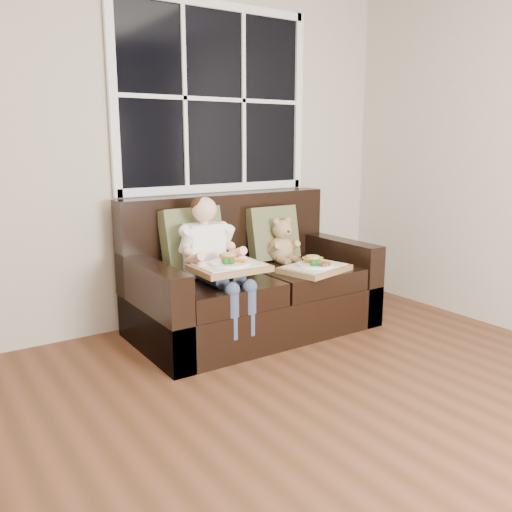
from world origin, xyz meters
TOP-DOWN VIEW (x-y plane):
  - room_walls at (0.00, 0.00)m, footprint 4.52×5.02m
  - window_back at (0.69, 2.48)m, footprint 1.62×0.04m
  - loveseat at (0.69, 2.02)m, footprint 1.70×0.92m
  - pillow_left at (0.33, 2.17)m, footprint 0.45×0.23m
  - pillow_right at (1.02, 2.17)m, footprint 0.41×0.20m
  - child at (0.33, 1.90)m, footprint 0.37×0.59m
  - teddy_bear at (1.02, 2.06)m, footprint 0.21×0.26m
  - tray_left at (0.34, 1.70)m, footprint 0.46×0.35m
  - tray_right at (1.03, 1.68)m, footprint 0.52×0.44m

SIDE VIEW (x-z plane):
  - loveseat at x=0.69m, z-range -0.17..0.79m
  - tray_right at x=1.03m, z-range 0.43..0.53m
  - tray_left at x=0.34m, z-range 0.52..0.63m
  - teddy_bear at x=1.02m, z-range 0.41..0.76m
  - child at x=0.33m, z-range 0.22..1.05m
  - pillow_right at x=1.02m, z-range 0.44..0.86m
  - pillow_left at x=0.33m, z-range 0.44..0.90m
  - room_walls at x=0.00m, z-range 0.24..2.95m
  - window_back at x=0.69m, z-range 0.96..2.33m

